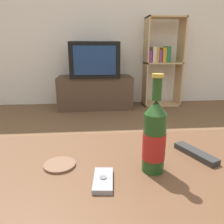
{
  "coord_description": "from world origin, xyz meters",
  "views": [
    {
      "loc": [
        -0.04,
        -0.47,
        0.85
      ],
      "look_at": [
        0.04,
        0.4,
        0.6
      ],
      "focal_mm": 35.0,
      "sensor_mm": 36.0,
      "label": 1
    }
  ],
  "objects_px": {
    "remote_control": "(195,153)",
    "beer_bottle": "(154,137)",
    "bookshelf": "(161,60)",
    "cell_phone": "(103,180)",
    "television": "(94,59)",
    "tv_stand": "(95,92)"
  },
  "relations": [
    {
      "from": "remote_control",
      "to": "beer_bottle",
      "type": "bearing_deg",
      "value": -178.38
    },
    {
      "from": "bookshelf",
      "to": "cell_phone",
      "type": "height_order",
      "value": "bookshelf"
    },
    {
      "from": "television",
      "to": "remote_control",
      "type": "bearing_deg",
      "value": -82.98
    },
    {
      "from": "television",
      "to": "beer_bottle",
      "type": "relative_size",
      "value": 2.31
    },
    {
      "from": "cell_phone",
      "to": "television",
      "type": "bearing_deg",
      "value": 95.35
    },
    {
      "from": "remote_control",
      "to": "tv_stand",
      "type": "bearing_deg",
      "value": 74.8
    },
    {
      "from": "bookshelf",
      "to": "beer_bottle",
      "type": "xyz_separation_m",
      "value": [
        -0.87,
        -2.71,
        -0.08
      ]
    },
    {
      "from": "cell_phone",
      "to": "remote_control",
      "type": "bearing_deg",
      "value": 26.85
    },
    {
      "from": "bookshelf",
      "to": "beer_bottle",
      "type": "distance_m",
      "value": 2.84
    },
    {
      "from": "tv_stand",
      "to": "remote_control",
      "type": "relative_size",
      "value": 6.27
    },
    {
      "from": "television",
      "to": "bookshelf",
      "type": "height_order",
      "value": "bookshelf"
    },
    {
      "from": "tv_stand",
      "to": "television",
      "type": "bearing_deg",
      "value": -90.0
    },
    {
      "from": "cell_phone",
      "to": "tv_stand",
      "type": "bearing_deg",
      "value": 95.35
    },
    {
      "from": "cell_phone",
      "to": "remote_control",
      "type": "distance_m",
      "value": 0.35
    },
    {
      "from": "bookshelf",
      "to": "television",
      "type": "bearing_deg",
      "value": -174.51
    },
    {
      "from": "television",
      "to": "bookshelf",
      "type": "xyz_separation_m",
      "value": [
        1.01,
        0.1,
        -0.02
      ]
    },
    {
      "from": "cell_phone",
      "to": "remote_control",
      "type": "xyz_separation_m",
      "value": [
        0.32,
        0.13,
        0.0
      ]
    },
    {
      "from": "beer_bottle",
      "to": "bookshelf",
      "type": "bearing_deg",
      "value": 72.25
    },
    {
      "from": "remote_control",
      "to": "cell_phone",
      "type": "bearing_deg",
      "value": 179.04
    },
    {
      "from": "tv_stand",
      "to": "television",
      "type": "height_order",
      "value": "television"
    },
    {
      "from": "television",
      "to": "beer_bottle",
      "type": "distance_m",
      "value": 2.61
    },
    {
      "from": "tv_stand",
      "to": "beer_bottle",
      "type": "distance_m",
      "value": 2.64
    }
  ]
}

